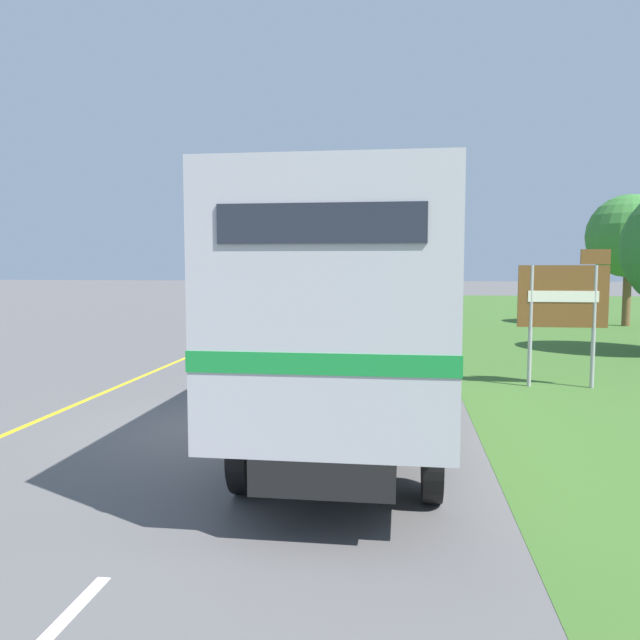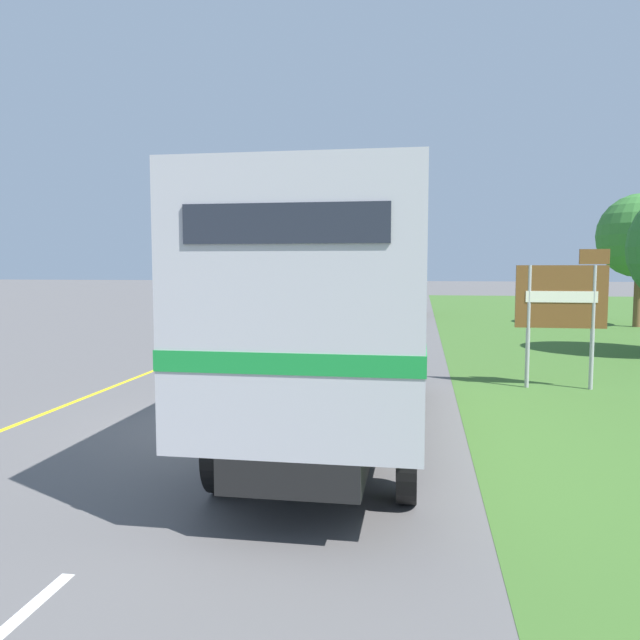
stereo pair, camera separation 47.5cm
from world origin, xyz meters
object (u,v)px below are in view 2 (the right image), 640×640
object	(u,v)px
lead_car_black_ahead	(401,297)
highway_sign	(563,301)
lead_car_white	(287,308)
horse_trailer_truck	(341,307)
lead_car_grey_ahead	(355,289)

from	to	relation	value
lead_car_black_ahead	highway_sign	world-z (taller)	highway_sign
highway_sign	lead_car_white	bearing A→B (deg)	131.06
horse_trailer_truck	highway_sign	bearing A→B (deg)	47.47
horse_trailer_truck	lead_car_black_ahead	size ratio (longest dim) A/B	2.12
lead_car_black_ahead	highway_sign	distance (m)	20.66
lead_car_white	lead_car_grey_ahead	xyz separation A→B (m)	(0.11, 23.90, -0.12)
lead_car_white	highway_sign	world-z (taller)	highway_sign
lead_car_white	lead_car_black_ahead	size ratio (longest dim) A/B	0.99
lead_car_white	lead_car_grey_ahead	distance (m)	23.90
lead_car_white	lead_car_black_ahead	world-z (taller)	lead_car_white
horse_trailer_truck	lead_car_black_ahead	distance (m)	24.85
lead_car_white	highway_sign	size ratio (longest dim) A/B	1.33
lead_car_grey_ahead	highway_sign	xyz separation A→B (m)	(7.94, -33.13, 1.00)
lead_car_black_ahead	lead_car_grey_ahead	world-z (taller)	lead_car_black_ahead
lead_car_grey_ahead	highway_sign	size ratio (longest dim) A/B	1.35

